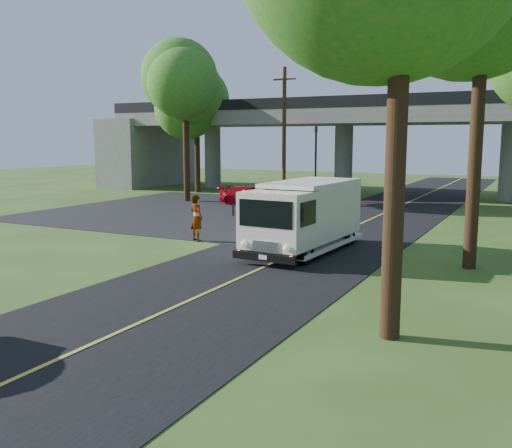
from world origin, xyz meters
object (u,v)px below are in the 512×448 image
Objects in this scene: tree_left_far at (198,99)px; red_sedan at (250,196)px; tree_left_lot at (186,85)px; pedestrian at (196,218)px; traffic_signal at (316,155)px; step_van at (305,214)px; utility_pole at (284,135)px.

tree_left_far is 11.85m from red_sedan.
red_sedan is (4.73, 0.19, -7.30)m from tree_left_lot.
pedestrian is at bearing -57.40° from tree_left_far.
step_van is at bearing -70.03° from traffic_signal.
pedestrian is at bearing -54.81° from tree_left_lot.
tree_left_far is (-3.00, 6.00, -0.45)m from tree_left_lot.
utility_pole is at bearing -126.87° from traffic_signal.
red_sedan is at bearing -49.80° from pedestrian.
pedestrian is (2.68, -14.89, -3.61)m from utility_pole.
tree_left_lot is at bearing -63.43° from tree_left_far.
tree_left_lot is 5.31× the size of pedestrian.
tree_left_far is 2.37× the size of red_sedan.
pedestrian is (-5.00, 0.13, -0.49)m from step_van.
tree_left_far reaches higher than step_van.
pedestrian is at bearing -79.80° from utility_pole.
step_van is (16.98, -18.86, -5.98)m from tree_left_far.
tree_left_far is 5.00× the size of pedestrian.
tree_left_lot reaches higher than step_van.
tree_left_lot is 20.05m from step_van.
utility_pole is 7.43m from tree_left_lot.
utility_pole is 0.86× the size of tree_left_lot.
tree_left_lot reaches higher than red_sedan.
pedestrian is (1.18, -16.89, -2.21)m from traffic_signal.
traffic_signal is 2.86m from utility_pole.
utility_pole reaches higher than red_sedan.
traffic_signal is 17.08m from pedestrian.
tree_left_far is 23.15m from pedestrian.
traffic_signal reaches higher than pedestrian.
utility_pole is at bearing -39.94° from red_sedan.
traffic_signal is 0.53× the size of tree_left_far.
tree_left_lot reaches higher than pedestrian.
tree_left_lot is 6.72m from tree_left_far.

